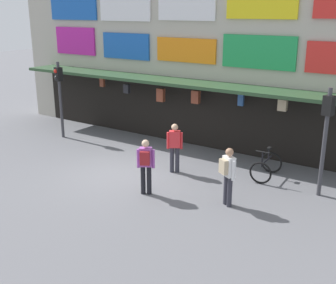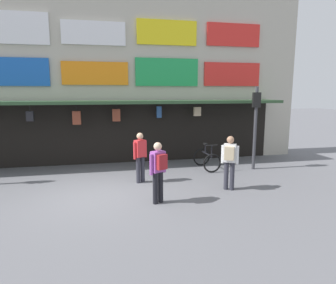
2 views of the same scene
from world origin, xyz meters
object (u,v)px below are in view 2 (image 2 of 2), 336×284
(bicycle_parked, at_px, (207,159))
(pedestrian_in_white, at_px, (230,159))
(traffic_light_far, at_px, (256,115))
(pedestrian_in_green, at_px, (158,168))
(pedestrian_in_red, at_px, (140,155))

(bicycle_parked, bearing_deg, pedestrian_in_white, -93.84)
(traffic_light_far, distance_m, pedestrian_in_white, 3.13)
(bicycle_parked, distance_m, pedestrian_in_white, 2.59)
(bicycle_parked, relative_size, pedestrian_in_green, 0.71)
(pedestrian_in_red, bearing_deg, pedestrian_in_green, -82.46)
(traffic_light_far, distance_m, bicycle_parked, 2.53)
(pedestrian_in_green, bearing_deg, pedestrian_in_white, 15.41)
(traffic_light_far, xyz_separation_m, pedestrian_in_red, (-4.55, -0.81, -1.19))
(pedestrian_in_red, xyz_separation_m, pedestrian_in_green, (0.26, -1.97, 0.04))
(pedestrian_in_red, relative_size, pedestrian_in_green, 1.00)
(traffic_light_far, height_order, pedestrian_in_red, traffic_light_far)
(bicycle_parked, xyz_separation_m, pedestrian_in_white, (-0.17, -2.52, 0.59))
(bicycle_parked, height_order, pedestrian_in_red, pedestrian_in_red)
(pedestrian_in_white, bearing_deg, pedestrian_in_red, 152.80)
(bicycle_parked, xyz_separation_m, pedestrian_in_green, (-2.49, -3.16, 0.59))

